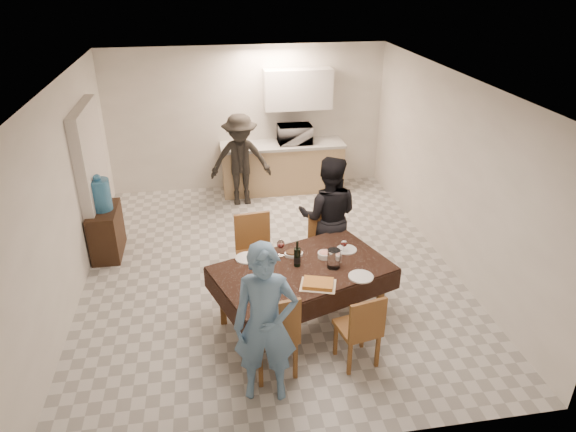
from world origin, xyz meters
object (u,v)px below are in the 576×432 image
object	(u,v)px
water_jug	(100,195)
wine_bottle	(297,254)
dining_table	(302,270)
microwave	(295,134)
person_near	(265,325)
person_far	(328,217)
console	(107,232)
savoury_tart	(318,284)
water_pitcher	(334,259)
person_kitchen	(241,160)

from	to	relation	value
water_jug	wine_bottle	xyz separation A→B (m)	(2.45, -1.98, -0.03)
dining_table	microwave	distance (m)	4.00
dining_table	water_jug	bearing A→B (deg)	121.03
water_jug	microwave	distance (m)	3.64
person_near	person_far	bearing A→B (deg)	70.97
console	savoury_tart	world-z (taller)	savoury_tart
console	wine_bottle	world-z (taller)	wine_bottle
person_near	person_far	distance (m)	2.37
wine_bottle	savoury_tart	bearing A→B (deg)	-70.77
console	water_jug	distance (m)	0.58
savoury_tart	person_near	distance (m)	0.94
water_jug	water_pitcher	size ratio (longest dim) A/B	2.00
savoury_tart	person_far	bearing A→B (deg)	72.53
dining_table	water_pitcher	size ratio (longest dim) A/B	9.84
person_near	microwave	bearing A→B (deg)	85.52
water_pitcher	water_jug	bearing A→B (deg)	143.83
console	water_jug	bearing A→B (deg)	0.00
water_jug	water_pitcher	world-z (taller)	water_jug
wine_bottle	person_near	world-z (taller)	person_near
water_jug	person_far	distance (m)	3.20
microwave	person_far	distance (m)	2.89
wine_bottle	microwave	bearing A→B (deg)	80.37
microwave	person_near	distance (m)	5.12
console	person_far	size ratio (longest dim) A/B	0.46
person_far	person_kitchen	world-z (taller)	person_far
savoury_tart	wine_bottle	bearing A→B (deg)	109.23
water_jug	microwave	bearing A→B (deg)	31.51
water_jug	water_pitcher	xyz separation A→B (m)	(2.85, -2.08, -0.08)
wine_bottle	microwave	distance (m)	3.94
dining_table	wine_bottle	size ratio (longest dim) A/B	6.97
console	person_far	world-z (taller)	person_far
dining_table	person_far	world-z (taller)	person_far
person_far	savoury_tart	bearing A→B (deg)	88.78
console	microwave	bearing A→B (deg)	31.51
console	water_pitcher	size ratio (longest dim) A/B	3.48
person_far	microwave	bearing A→B (deg)	-74.92
wine_bottle	person_near	xyz separation A→B (m)	(-0.50, -1.10, -0.07)
wine_bottle	person_near	bearing A→B (deg)	-114.44
console	person_far	distance (m)	3.24
water_jug	savoury_tart	bearing A→B (deg)	-42.88
person_near	person_kitchen	bearing A→B (deg)	96.93
person_near	person_far	xyz separation A→B (m)	(1.10, 2.10, 0.00)
water_pitcher	person_near	distance (m)	1.35
microwave	dining_table	bearing A→B (deg)	81.20
savoury_tart	person_near	xyz separation A→B (m)	(-0.65, -0.67, 0.06)
dining_table	water_jug	size ratio (longest dim) A/B	4.91
wine_bottle	savoury_tart	distance (m)	0.47
wine_bottle	person_kitchen	size ratio (longest dim) A/B	0.20
wine_bottle	person_far	distance (m)	1.17
savoury_tart	person_far	xyz separation A→B (m)	(0.45, 1.43, 0.06)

